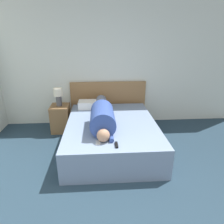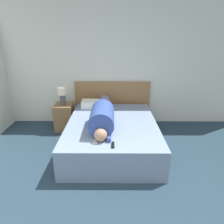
{
  "view_description": "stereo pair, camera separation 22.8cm",
  "coord_description": "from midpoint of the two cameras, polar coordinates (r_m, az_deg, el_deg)",
  "views": [
    {
      "loc": [
        -0.31,
        -1.12,
        1.93
      ],
      "look_at": [
        -0.1,
        1.97,
        0.74
      ],
      "focal_mm": 32.0,
      "sensor_mm": 36.0,
      "label": 1
    },
    {
      "loc": [
        -0.08,
        -1.13,
        1.93
      ],
      "look_at": [
        -0.1,
        1.97,
        0.74
      ],
      "focal_mm": 32.0,
      "sensor_mm": 36.0,
      "label": 2
    }
  ],
  "objects": [
    {
      "name": "table_lamp",
      "position": [
        4.25,
        -12.52,
        5.02
      ],
      "size": [
        0.18,
        0.18,
        0.37
      ],
      "color": "#4C4C51",
      "rests_on": "nightstand"
    },
    {
      "name": "person_lying",
      "position": [
        3.43,
        -0.79,
        -0.78
      ],
      "size": [
        0.39,
        1.74,
        0.39
      ],
      "color": "tan",
      "rests_on": "bed"
    },
    {
      "name": "tv_remote",
      "position": [
        2.82,
        2.63,
        -9.43
      ],
      "size": [
        0.04,
        0.15,
        0.02
      ],
      "color": "black",
      "rests_on": "bed"
    },
    {
      "name": "cell_phone",
      "position": [
        2.9,
        -2.62,
        -8.64
      ],
      "size": [
        0.06,
        0.13,
        0.01
      ],
      "color": "#B2B7BC",
      "rests_on": "bed"
    },
    {
      "name": "nightstand",
      "position": [
        4.41,
        -12.0,
        -1.37
      ],
      "size": [
        0.37,
        0.42,
        0.57
      ],
      "color": "brown",
      "rests_on": "ground_plane"
    },
    {
      "name": "headboard",
      "position": [
        4.59,
        1.52,
        2.68
      ],
      "size": [
        1.69,
        0.04,
        0.97
      ],
      "color": "olive",
      "rests_on": "ground_plane"
    },
    {
      "name": "bed",
      "position": [
        3.66,
        1.81,
        -6.4
      ],
      "size": [
        1.57,
        2.02,
        0.49
      ],
      "color": "#7589A8",
      "rests_on": "ground_plane"
    },
    {
      "name": "wall_back",
      "position": [
        4.47,
        2.9,
        12.91
      ],
      "size": [
        6.07,
        0.06,
        2.6
      ],
      "color": "silver",
      "rests_on": "ground_plane"
    },
    {
      "name": "pillow_near_headboard",
      "position": [
        4.26,
        -3.34,
        2.29
      ],
      "size": [
        0.56,
        0.3,
        0.15
      ],
      "color": "white",
      "rests_on": "bed"
    }
  ]
}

